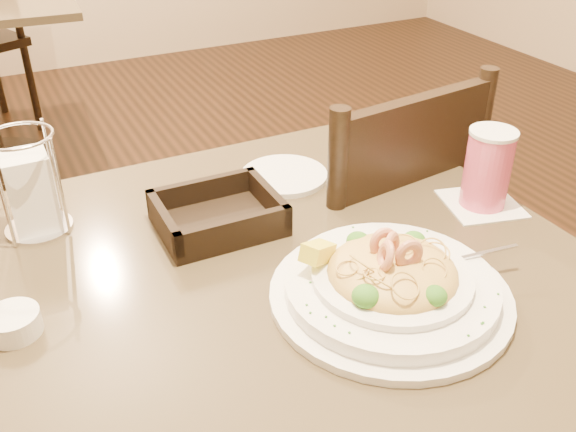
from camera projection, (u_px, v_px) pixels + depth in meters
name	position (u px, v px, depth m)	size (l,w,h in m)	color
main_table	(293.00, 378.00, 1.10)	(0.90, 0.90, 0.75)	black
dining_chair_near	(360.00, 254.00, 1.45)	(0.47, 0.47, 0.93)	black
pasta_bowl	(391.00, 281.00, 0.90)	(0.38, 0.34, 0.11)	white
drink_glass	(487.00, 169.00, 1.10)	(0.15, 0.15, 0.14)	white
bread_basket	(218.00, 216.00, 1.07)	(0.20, 0.16, 0.05)	black
napkin_caddy	(31.00, 190.00, 1.04)	(0.11, 0.11, 0.17)	silver
side_plate	(284.00, 176.00, 1.23)	(0.17, 0.17, 0.01)	white
butter_ramekin	(13.00, 323.00, 0.85)	(0.07, 0.07, 0.03)	white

